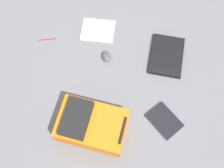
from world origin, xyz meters
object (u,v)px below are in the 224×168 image
object	(u,v)px
book_red	(98,31)
book_blue	(164,121)
backpack	(91,125)
laptop	(167,55)
pen_black	(47,39)
computer_mouse	(106,56)

from	to	relation	value
book_red	book_blue	bearing A→B (deg)	31.66
backpack	book_red	distance (m)	0.80
backpack	book_blue	distance (m)	0.51
backpack	laptop	distance (m)	0.79
book_blue	pen_black	world-z (taller)	book_blue
book_red	computer_mouse	bearing A→B (deg)	15.03
laptop	book_blue	bearing A→B (deg)	-7.04
backpack	book_blue	size ratio (longest dim) A/B	1.83
computer_mouse	pen_black	world-z (taller)	computer_mouse
backpack	pen_black	bearing A→B (deg)	-153.11
book_blue	computer_mouse	world-z (taller)	computer_mouse
laptop	book_blue	size ratio (longest dim) A/B	1.38
laptop	computer_mouse	xyz separation A→B (m)	(0.00, -0.46, 0.00)
backpack	laptop	size ratio (longest dim) A/B	1.32
backpack	pen_black	size ratio (longest dim) A/B	3.65
laptop	computer_mouse	size ratio (longest dim) A/B	4.24
computer_mouse	pen_black	bearing A→B (deg)	147.79
book_red	pen_black	world-z (taller)	book_red
book_blue	book_red	distance (m)	0.88
backpack	pen_black	world-z (taller)	backpack
computer_mouse	book_blue	bearing A→B (deg)	-64.17
backpack	book_blue	xyz separation A→B (m)	(-0.04, 0.50, -0.07)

